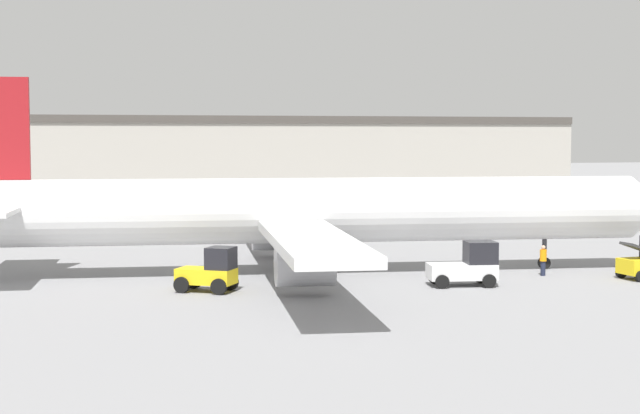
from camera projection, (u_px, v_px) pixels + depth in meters
name	position (u px, v px, depth m)	size (l,w,h in m)	color
ground_plane	(320.00, 273.00, 56.06)	(400.00, 400.00, 0.00)	gray
terminal_building	(73.00, 167.00, 93.50)	(96.62, 15.82, 9.70)	#ADA89E
airplane	(303.00, 212.00, 55.66)	(44.45, 37.33, 11.04)	silver
ground_crew_worker	(543.00, 259.00, 55.04)	(0.38, 0.38, 1.73)	#1E2338
baggage_tug	(211.00, 271.00, 49.37)	(3.34, 2.99, 2.29)	yellow
pushback_tug	(468.00, 266.00, 51.37)	(3.74, 2.38, 2.34)	silver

